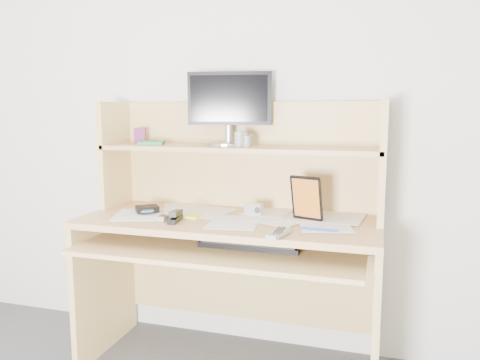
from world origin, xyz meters
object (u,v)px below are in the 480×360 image
(game_case, at_px, (306,198))
(monitor, at_px, (229,106))
(keyboard, at_px, (251,243))
(desk, at_px, (234,226))
(tv_remote, at_px, (279,233))

(game_case, bearing_deg, monitor, 176.73)
(game_case, distance_m, monitor, 0.62)
(keyboard, relative_size, monitor, 1.08)
(desk, distance_m, tv_remote, 0.45)
(tv_remote, height_order, game_case, game_case)
(tv_remote, xyz_separation_m, monitor, (-0.36, 0.46, 0.51))
(keyboard, bearing_deg, desk, 128.41)
(monitor, bearing_deg, tv_remote, -62.50)
(game_case, bearing_deg, tv_remote, -84.12)
(keyboard, xyz_separation_m, tv_remote, (0.16, -0.16, 0.10))
(desk, relative_size, tv_remote, 8.61)
(keyboard, bearing_deg, tv_remote, -44.75)
(tv_remote, relative_size, game_case, 0.79)
(desk, height_order, monitor, monitor)
(game_case, height_order, monitor, monitor)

